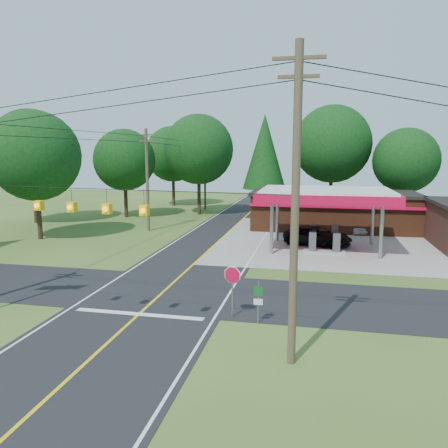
% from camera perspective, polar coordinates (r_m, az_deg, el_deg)
% --- Properties ---
extents(ground, '(120.00, 120.00, 0.00)m').
position_cam_1_polar(ground, '(25.14, -7.85, -8.74)').
color(ground, '#375B20').
rests_on(ground, ground).
extents(main_highway, '(8.00, 120.00, 0.02)m').
position_cam_1_polar(main_highway, '(25.14, -7.85, -8.72)').
color(main_highway, black).
rests_on(main_highway, ground).
extents(cross_road, '(70.00, 7.00, 0.02)m').
position_cam_1_polar(cross_road, '(25.14, -7.85, -8.71)').
color(cross_road, black).
rests_on(cross_road, ground).
extents(lane_center_yellow, '(0.15, 110.00, 0.00)m').
position_cam_1_polar(lane_center_yellow, '(25.13, -7.85, -8.68)').
color(lane_center_yellow, yellow).
rests_on(lane_center_yellow, main_highway).
extents(gas_canopy, '(10.60, 7.40, 4.88)m').
position_cam_1_polar(gas_canopy, '(35.64, 13.13, 3.50)').
color(gas_canopy, gray).
rests_on(gas_canopy, ground).
extents(convenience_store, '(16.40, 7.55, 3.80)m').
position_cam_1_polar(convenience_store, '(45.86, 14.02, 1.79)').
color(convenience_store, brown).
rests_on(convenience_store, ground).
extents(utility_pole_near_right, '(1.80, 0.30, 11.50)m').
position_cam_1_polar(utility_pole_near_right, '(15.58, 9.29, 2.49)').
color(utility_pole_near_right, '#473828').
rests_on(utility_pole_near_right, ground).
extents(utility_pole_far_left, '(1.80, 0.30, 10.00)m').
position_cam_1_polar(utility_pole_far_left, '(43.65, -9.99, 5.89)').
color(utility_pole_far_left, '#473828').
rests_on(utility_pole_far_left, ground).
extents(utility_pole_north, '(0.30, 0.30, 9.50)m').
position_cam_1_polar(utility_pole_north, '(59.38, -2.50, 6.49)').
color(utility_pole_north, '#473828').
rests_on(utility_pole_north, ground).
extents(overhead_beacons, '(17.04, 2.04, 1.03)m').
position_cam_1_polar(overhead_beacons, '(18.91, -17.28, 4.17)').
color(overhead_beacons, black).
rests_on(overhead_beacons, ground).
extents(treeline_backdrop, '(70.27, 51.59, 13.30)m').
position_cam_1_polar(treeline_backdrop, '(47.04, 2.88, 9.05)').
color(treeline_backdrop, '#332316').
rests_on(treeline_backdrop, ground).
extents(suv_car, '(6.67, 6.67, 1.56)m').
position_cam_1_polar(suv_car, '(37.49, 12.13, -1.57)').
color(suv_car, black).
rests_on(suv_car, ground).
extents(sedan_car, '(4.85, 4.85, 1.28)m').
position_cam_1_polar(sedan_car, '(44.21, 16.64, -0.28)').
color(sedan_car, white).
rests_on(sedan_car, ground).
extents(octagonal_stop_sign, '(0.85, 0.27, 2.53)m').
position_cam_1_polar(octagonal_stop_sign, '(20.65, 1.10, -7.21)').
color(octagonal_stop_sign, gray).
rests_on(octagonal_stop_sign, ground).
extents(route_sign_post, '(0.41, 0.09, 2.02)m').
position_cam_1_polar(route_sign_post, '(20.20, 4.50, -9.70)').
color(route_sign_post, gray).
rests_on(route_sign_post, ground).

